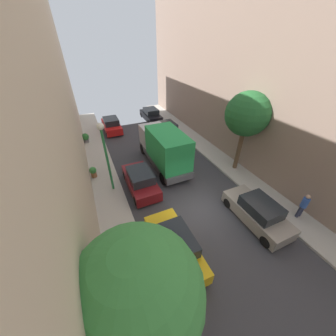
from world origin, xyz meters
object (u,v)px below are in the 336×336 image
object	(u,v)px
pedestrian	(303,205)
potted_plant_2	(86,138)
street_tree_1	(247,115)
potted_plant_3	(115,283)
parked_car_left_3	(112,125)
parked_car_right_3	(167,130)
street_tree_0	(137,293)
parked_car_right_2	(257,212)
parked_car_left_2	(140,180)
delivery_truck	(164,148)
lamp_post	(105,148)
parked_car_right_4	(151,115)
potted_plant_0	(93,172)
parked_car_left_1	(175,245)

from	to	relation	value
pedestrian	potted_plant_2	world-z (taller)	pedestrian
street_tree_1	potted_plant_3	distance (m)	12.85
parked_car_left_3	potted_plant_3	distance (m)	17.84
parked_car_right_3	street_tree_0	distance (m)	18.26
parked_car_right_2	street_tree_1	size ratio (longest dim) A/B	0.68
parked_car_left_2	delivery_truck	distance (m)	3.53
parked_car_left_3	parked_car_right_2	world-z (taller)	same
parked_car_right_2	lamp_post	bearing A→B (deg)	139.23
lamp_post	pedestrian	bearing A→B (deg)	-36.23
parked_car_right_4	potted_plant_3	bearing A→B (deg)	-113.89
street_tree_1	potted_plant_0	distance (m)	12.18
pedestrian	potted_plant_0	size ratio (longest dim) A/B	1.98
potted_plant_0	lamp_post	distance (m)	3.67
parked_car_right_3	potted_plant_2	size ratio (longest dim) A/B	4.43
parked_car_left_2	parked_car_right_2	bearing A→B (deg)	-46.51
parked_car_left_2	parked_car_right_2	world-z (taller)	same
parked_car_left_3	potted_plant_2	world-z (taller)	parked_car_left_3
parked_car_left_3	lamp_post	distance (m)	11.27
parked_car_left_1	potted_plant_0	bearing A→B (deg)	109.82
parked_car_right_2	delivery_truck	bearing A→B (deg)	109.30
parked_car_right_3	parked_car_right_4	xyz separation A→B (m)	(0.00, 5.38, 0.00)
street_tree_1	potted_plant_3	size ratio (longest dim) A/B	6.14
parked_car_right_4	potted_plant_2	world-z (taller)	parked_car_right_4
parked_car_right_3	potted_plant_2	xyz separation A→B (m)	(-8.45, 1.75, -0.06)
parked_car_left_1	delivery_truck	distance (m)	8.22
parked_car_left_3	street_tree_1	bearing A→B (deg)	-56.91
delivery_truck	potted_plant_0	size ratio (longest dim) A/B	7.58
parked_car_right_3	lamp_post	bearing A→B (deg)	-136.85
parked_car_right_2	street_tree_1	distance (m)	6.77
parked_car_right_2	potted_plant_0	xyz separation A→B (m)	(-8.40, 8.33, -0.10)
parked_car_left_2	parked_car_right_4	bearing A→B (deg)	67.16
pedestrian	parked_car_right_2	bearing A→B (deg)	160.20
parked_car_left_3	parked_car_right_4	bearing A→B (deg)	15.13
parked_car_left_3	parked_car_left_2	bearing A→B (deg)	-90.00
potted_plant_2	street_tree_0	bearing A→B (deg)	-87.98
parked_car_right_3	pedestrian	world-z (taller)	pedestrian
potted_plant_2	lamp_post	size ratio (longest dim) A/B	0.19
parked_car_right_4	street_tree_1	bearing A→B (deg)	-79.44
parked_car_left_2	pedestrian	world-z (taller)	pedestrian
street_tree_1	potted_plant_0	world-z (taller)	street_tree_1
parked_car_left_1	potted_plant_0	world-z (taller)	parked_car_left_1
street_tree_0	street_tree_1	size ratio (longest dim) A/B	0.97
parked_car_left_1	pedestrian	xyz separation A→B (m)	(7.94, -0.94, 0.35)
parked_car_left_1	parked_car_right_3	bearing A→B (deg)	67.62
parked_car_left_2	potted_plant_3	xyz separation A→B (m)	(-3.03, -6.22, 0.01)
parked_car_left_2	potted_plant_0	distance (m)	4.00
parked_car_left_2	street_tree_1	world-z (taller)	street_tree_1
delivery_truck	potted_plant_2	xyz separation A→B (m)	(-5.75, 7.18, -1.13)
parked_car_left_3	potted_plant_0	world-z (taller)	parked_car_left_3
potted_plant_2	potted_plant_3	size ratio (longest dim) A/B	0.95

